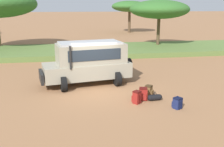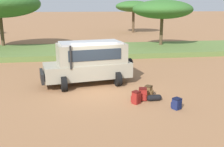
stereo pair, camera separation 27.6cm
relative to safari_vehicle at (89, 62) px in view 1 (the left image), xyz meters
name	(u,v)px [view 1 (the left image)]	position (x,y,z in m)	size (l,w,h in m)	color
ground_plane	(97,92)	(0.30, -1.60, -1.29)	(320.00, 320.00, 0.00)	#936642
grass_bank	(84,51)	(0.30, 10.06, -1.07)	(120.00, 7.00, 0.44)	#5B7538
safari_vehicle	(89,62)	(0.00, 0.00, 0.00)	(5.47, 3.26, 2.44)	gray
backpack_beside_front_wheel	(143,94)	(2.35, -3.20, -0.99)	(0.44, 0.44, 0.63)	maroon
backpack_cluster_center	(149,91)	(2.80, -2.66, -1.03)	(0.48, 0.47, 0.55)	brown
backpack_near_rear_wheel	(137,97)	(1.93, -3.55, -1.00)	(0.45, 0.47, 0.60)	maroon
backpack_outermost	(177,103)	(3.55, -4.46, -1.05)	(0.43, 0.47, 0.51)	navy
duffel_bag_low_black_case	(155,97)	(2.89, -3.33, -1.15)	(0.74, 0.32, 0.40)	black
acacia_tree_centre_back	(159,9)	(8.13, 11.36, 2.70)	(6.02, 6.12, 4.95)	brown
acacia_tree_right_mid	(130,6)	(8.92, 27.80, 2.88)	(5.81, 5.83, 5.08)	brown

